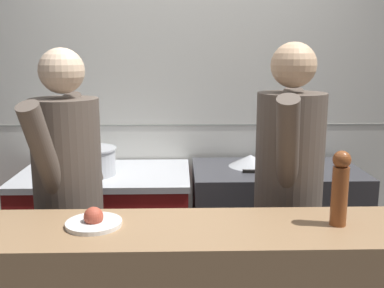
# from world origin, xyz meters

# --- Properties ---
(wall_back_tiled) EXTENTS (8.00, 0.06, 2.60)m
(wall_back_tiled) POSITION_xyz_m (0.00, 1.40, 1.30)
(wall_back_tiled) COLOR silver
(wall_back_tiled) RESTS_ON ground_plane
(oven_range) EXTENTS (1.13, 0.71, 0.89)m
(oven_range) POSITION_xyz_m (-0.58, 1.00, 0.45)
(oven_range) COLOR maroon
(oven_range) RESTS_ON ground_plane
(prep_counter) EXTENTS (1.12, 0.65, 0.91)m
(prep_counter) POSITION_xyz_m (0.58, 1.00, 0.45)
(prep_counter) COLOR #38383D
(prep_counter) RESTS_ON ground_plane
(stock_pot) EXTENTS (0.32, 0.32, 0.18)m
(stock_pot) POSITION_xyz_m (-0.64, 0.94, 0.99)
(stock_pot) COLOR #B7BABF
(stock_pot) RESTS_ON oven_range
(mixing_bowl_steel) EXTENTS (0.30, 0.30, 0.08)m
(mixing_bowl_steel) POSITION_xyz_m (0.41, 1.06, 0.95)
(mixing_bowl_steel) COLOR #B7BABF
(mixing_bowl_steel) RESTS_ON prep_counter
(chefs_knife) EXTENTS (0.39, 0.06, 0.02)m
(chefs_knife) POSITION_xyz_m (0.49, 0.88, 0.92)
(chefs_knife) COLOR #B7BABF
(chefs_knife) RESTS_ON prep_counter
(plated_dish_main) EXTENTS (0.23, 0.23, 0.08)m
(plated_dish_main) POSITION_xyz_m (-0.42, -0.17, 1.00)
(plated_dish_main) COLOR white
(plated_dish_main) RESTS_ON pass_counter
(pepper_mill) EXTENTS (0.07, 0.07, 0.31)m
(pepper_mill) POSITION_xyz_m (0.57, -0.19, 1.15)
(pepper_mill) COLOR brown
(pepper_mill) RESTS_ON pass_counter
(chef_head_cook) EXTENTS (0.42, 0.74, 1.70)m
(chef_head_cook) POSITION_xyz_m (-0.65, 0.33, 0.95)
(chef_head_cook) COLOR black
(chef_head_cook) RESTS_ON ground_plane
(chef_sous) EXTENTS (0.44, 0.75, 1.73)m
(chef_sous) POSITION_xyz_m (0.50, 0.34, 0.96)
(chef_sous) COLOR black
(chef_sous) RESTS_ON ground_plane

